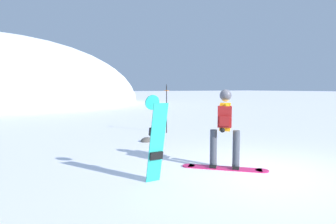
% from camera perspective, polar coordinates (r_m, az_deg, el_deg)
% --- Properties ---
extents(ground_plane, '(300.00, 300.00, 0.00)m').
position_cam_1_polar(ground_plane, '(6.23, 18.57, -11.62)').
color(ground_plane, white).
extents(snowboarder_main, '(1.42, 1.35, 1.71)m').
position_cam_1_polar(snowboarder_main, '(6.13, 11.42, -2.96)').
color(snowboarder_main, '#D11E5B').
rests_on(snowboarder_main, ground).
extents(spare_snowboard, '(0.28, 0.40, 1.62)m').
position_cam_1_polar(spare_snowboard, '(5.13, -2.43, -5.48)').
color(spare_snowboard, '#23B7A3').
rests_on(spare_snowboard, ground).
extents(piste_marker_near, '(0.20, 0.20, 1.90)m').
position_cam_1_polar(piste_marker_near, '(10.93, -0.30, 1.42)').
color(piste_marker_near, black).
rests_on(piste_marker_near, ground).
extents(rock_dark, '(0.42, 0.36, 0.29)m').
position_cam_1_polar(rock_dark, '(9.27, -4.31, -5.99)').
color(rock_dark, '#4C4742').
rests_on(rock_dark, ground).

